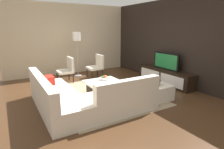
# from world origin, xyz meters

# --- Properties ---
(ground_plane) EXTENTS (14.00, 14.00, 0.00)m
(ground_plane) POSITION_xyz_m (0.00, 0.00, 0.00)
(ground_plane) COLOR #4C301C
(feature_wall_back) EXTENTS (6.40, 0.12, 2.80)m
(feature_wall_back) POSITION_xyz_m (0.00, 2.70, 1.40)
(feature_wall_back) COLOR black
(feature_wall_back) RESTS_ON ground
(side_wall_left) EXTENTS (0.12, 5.20, 2.80)m
(side_wall_left) POSITION_xyz_m (-3.20, 0.20, 1.40)
(side_wall_left) COLOR beige
(side_wall_left) RESTS_ON ground
(area_rug) EXTENTS (3.22, 2.55, 0.01)m
(area_rug) POSITION_xyz_m (-0.10, 0.00, 0.01)
(area_rug) COLOR tan
(area_rug) RESTS_ON ground
(media_console) EXTENTS (2.15, 0.48, 0.50)m
(media_console) POSITION_xyz_m (-0.00, 2.40, 0.25)
(media_console) COLOR black
(media_console) RESTS_ON ground
(television) EXTENTS (1.06, 0.06, 0.56)m
(television) POSITION_xyz_m (0.00, 2.40, 0.78)
(television) COLOR black
(television) RESTS_ON media_console
(sectional_couch) EXTENTS (2.46, 2.42, 0.82)m
(sectional_couch) POSITION_xyz_m (0.53, -0.86, 0.28)
(sectional_couch) COLOR beige
(sectional_couch) RESTS_ON ground
(coffee_table) EXTENTS (0.95, 0.98, 0.38)m
(coffee_table) POSITION_xyz_m (-0.10, 0.10, 0.20)
(coffee_table) COLOR black
(coffee_table) RESTS_ON ground
(accent_chair_near) EXTENTS (0.55, 0.51, 0.87)m
(accent_chair_near) POSITION_xyz_m (-1.90, -0.39, 0.49)
(accent_chair_near) COLOR black
(accent_chair_near) RESTS_ON ground
(floor_lamp) EXTENTS (0.31, 0.31, 1.71)m
(floor_lamp) POSITION_xyz_m (-2.50, 0.21, 1.43)
(floor_lamp) COLOR #A5A5AA
(floor_lamp) RESTS_ON ground
(ottoman) EXTENTS (0.70, 0.70, 0.40)m
(ottoman) POSITION_xyz_m (0.90, 1.12, 0.20)
(ottoman) COLOR beige
(ottoman) RESTS_ON ground
(fruit_bowl) EXTENTS (0.28, 0.28, 0.13)m
(fruit_bowl) POSITION_xyz_m (-0.28, 0.20, 0.43)
(fruit_bowl) COLOR silver
(fruit_bowl) RESTS_ON coffee_table
(accent_chair_far) EXTENTS (0.54, 0.52, 0.87)m
(accent_chair_far) POSITION_xyz_m (-1.93, 0.77, 0.49)
(accent_chair_far) COLOR black
(accent_chair_far) RESTS_ON ground
(decorative_ball) EXTENTS (0.24, 0.24, 0.24)m
(decorative_ball) POSITION_xyz_m (0.90, 1.12, 0.52)
(decorative_ball) COLOR #997247
(decorative_ball) RESTS_ON ottoman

